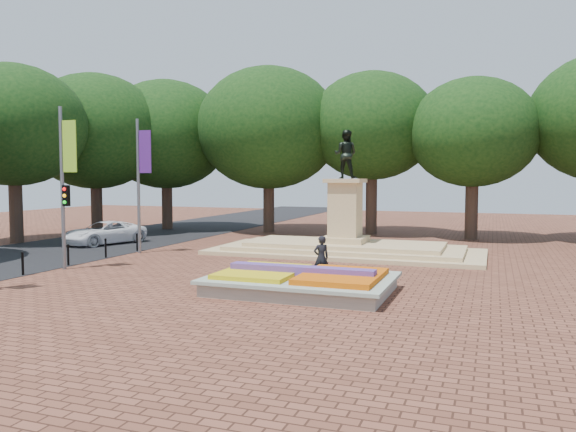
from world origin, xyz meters
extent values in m
plane|color=brown|center=(0.00, 0.00, 0.00)|extent=(90.00, 90.00, 0.00)
cube|color=black|center=(-15.00, 5.00, 0.01)|extent=(9.00, 90.00, 0.02)
cube|color=gray|center=(1.00, -2.00, 0.23)|extent=(6.00, 4.00, 0.45)
cube|color=#A8B6A5|center=(1.00, -2.00, 0.50)|extent=(6.30, 4.30, 0.12)
cube|color=#D2540B|center=(2.45, -2.00, 0.63)|extent=(2.60, 3.40, 0.22)
cube|color=gold|center=(-0.45, -2.00, 0.62)|extent=(2.60, 3.40, 0.18)
cube|color=#432F81|center=(1.00, -2.00, 0.72)|extent=(5.20, 0.55, 0.38)
cube|color=tan|center=(0.00, 8.00, 0.10)|extent=(14.00, 6.00, 0.20)
cube|color=tan|center=(0.00, 8.00, 0.30)|extent=(12.00, 5.00, 0.20)
cube|color=tan|center=(0.00, 8.00, 0.50)|extent=(10.00, 4.00, 0.20)
cube|color=tan|center=(0.00, 8.00, 0.75)|extent=(2.20, 2.20, 0.30)
cube|color=tan|center=(0.00, 8.00, 2.30)|extent=(1.50, 1.50, 2.80)
cube|color=tan|center=(0.00, 8.00, 3.80)|extent=(1.90, 1.90, 0.20)
imported|color=black|center=(0.00, 8.00, 5.15)|extent=(1.22, 0.95, 2.50)
cylinder|color=#37251E|center=(-16.00, 18.00, 2.00)|extent=(0.80, 0.80, 4.00)
ellipsoid|color=black|center=(-16.00, 18.00, 6.69)|extent=(8.80, 8.80, 7.48)
cylinder|color=#37251E|center=(-8.00, 18.00, 2.00)|extent=(0.80, 0.80, 4.00)
ellipsoid|color=black|center=(-8.00, 18.00, 6.69)|extent=(8.80, 8.80, 7.48)
cylinder|color=#37251E|center=(-1.00, 18.00, 2.00)|extent=(0.80, 0.80, 4.00)
ellipsoid|color=black|center=(-1.00, 18.00, 6.69)|extent=(8.80, 8.80, 7.48)
cylinder|color=#37251E|center=(6.00, 18.00, 2.00)|extent=(0.80, 0.80, 4.00)
ellipsoid|color=black|center=(6.00, 18.00, 6.69)|extent=(8.80, 8.80, 7.48)
cylinder|color=#37251E|center=(-19.50, 5.00, 1.92)|extent=(0.80, 0.80, 3.84)
ellipsoid|color=black|center=(-19.50, 5.00, 6.41)|extent=(8.40, 8.40, 7.14)
cylinder|color=#37251E|center=(-19.50, 13.00, 1.92)|extent=(0.80, 0.80, 3.84)
ellipsoid|color=black|center=(-19.50, 13.00, 6.41)|extent=(8.40, 8.40, 7.14)
cylinder|color=slate|center=(-10.20, -1.00, 3.50)|extent=(0.16, 0.16, 7.00)
cube|color=#8ECC28|center=(-9.75, -1.00, 5.30)|extent=(0.70, 0.04, 2.20)
cylinder|color=slate|center=(-10.20, 4.50, 3.50)|extent=(0.16, 0.16, 7.00)
cube|color=#501E7D|center=(-9.75, 4.50, 5.30)|extent=(0.70, 0.04, 2.20)
cube|color=black|center=(-10.00, -1.00, 3.20)|extent=(0.28, 0.18, 0.90)
cylinder|color=black|center=(-10.70, -2.80, 0.45)|extent=(0.10, 0.10, 0.90)
sphere|color=black|center=(-10.70, -2.80, 0.92)|extent=(0.12, 0.12, 0.12)
cylinder|color=black|center=(-10.70, -0.20, 0.45)|extent=(0.10, 0.10, 0.90)
sphere|color=black|center=(-10.70, -0.20, 0.92)|extent=(0.12, 0.12, 0.12)
cylinder|color=black|center=(-10.70, 2.40, 0.45)|extent=(0.10, 0.10, 0.90)
sphere|color=black|center=(-10.70, 2.40, 0.92)|extent=(0.12, 0.12, 0.12)
cylinder|color=black|center=(-10.70, 5.00, 0.45)|extent=(0.10, 0.10, 0.90)
sphere|color=black|center=(-10.70, 5.00, 0.92)|extent=(0.12, 0.12, 0.12)
imported|color=white|center=(-14.44, 7.04, 0.68)|extent=(3.66, 5.36, 1.36)
imported|color=black|center=(0.97, 0.50, 0.86)|extent=(0.75, 0.71, 1.72)
camera|label=1|loc=(7.23, -20.28, 4.02)|focal=35.00mm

